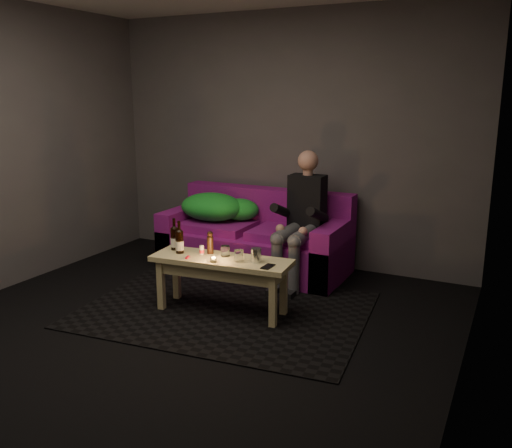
{
  "coord_description": "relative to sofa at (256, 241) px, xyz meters",
  "views": [
    {
      "loc": [
        2.23,
        -2.99,
        1.78
      ],
      "look_at": [
        0.07,
        1.36,
        0.6
      ],
      "focal_mm": 38.0,
      "sensor_mm": 36.0,
      "label": 1
    }
  ],
  "objects": [
    {
      "name": "floor",
      "position": [
        0.15,
        -1.82,
        -0.29
      ],
      "size": [
        4.5,
        4.5,
        0.0
      ],
      "primitive_type": "plane",
      "color": "black",
      "rests_on": "ground"
    },
    {
      "name": "room",
      "position": [
        0.15,
        -1.35,
        1.35
      ],
      "size": [
        4.5,
        4.5,
        4.5
      ],
      "color": "silver",
      "rests_on": "ground"
    },
    {
      "name": "rug",
      "position": [
        0.26,
        -1.11,
        -0.29
      ],
      "size": [
        2.46,
        1.89,
        0.01
      ],
      "primitive_type": "cube",
      "rotation": [
        0.0,
        0.0,
        0.09
      ],
      "color": "black",
      "rests_on": "floor"
    },
    {
      "name": "sofa",
      "position": [
        0.0,
        0.0,
        0.0
      ],
      "size": [
        1.87,
        0.84,
        0.81
      ],
      "color": "#7E1076",
      "rests_on": "floor"
    },
    {
      "name": "green_blanket",
      "position": [
        -0.46,
        -0.01,
        0.32
      ],
      "size": [
        0.82,
        0.56,
        0.28
      ],
      "color": "green",
      "rests_on": "sofa"
    },
    {
      "name": "person",
      "position": [
        0.55,
        -0.15,
        0.36
      ],
      "size": [
        0.34,
        0.78,
        1.25
      ],
      "color": "black",
      "rests_on": "sofa"
    },
    {
      "name": "coffee_table",
      "position": [
        0.26,
        -1.16,
        0.1
      ],
      "size": [
        1.19,
        0.47,
        0.47
      ],
      "rotation": [
        0.0,
        0.0,
        0.09
      ],
      "color": "tan",
      "rests_on": "rug"
    },
    {
      "name": "beer_bottle_a",
      "position": [
        -0.22,
        -1.13,
        0.28
      ],
      "size": [
        0.07,
        0.07,
        0.27
      ],
      "color": "black",
      "rests_on": "coffee_table"
    },
    {
      "name": "beer_bottle_b",
      "position": [
        -0.12,
        -1.19,
        0.28
      ],
      "size": [
        0.07,
        0.07,
        0.27
      ],
      "color": "black",
      "rests_on": "coffee_table"
    },
    {
      "name": "salt_shaker",
      "position": [
        0.06,
        -1.15,
        0.22
      ],
      "size": [
        0.05,
        0.05,
        0.08
      ],
      "primitive_type": "cylinder",
      "rotation": [
        0.0,
        0.0,
        -0.4
      ],
      "color": "silver",
      "rests_on": "coffee_table"
    },
    {
      "name": "pepper_mill",
      "position": [
        0.11,
        -1.1,
        0.25
      ],
      "size": [
        0.07,
        0.07,
        0.15
      ],
      "primitive_type": "cylinder",
      "rotation": [
        0.0,
        0.0,
        -0.35
      ],
      "color": "black",
      "rests_on": "coffee_table"
    },
    {
      "name": "tumbler_back",
      "position": [
        0.26,
        -1.11,
        0.23
      ],
      "size": [
        0.09,
        0.09,
        0.09
      ],
      "primitive_type": "cylinder",
      "rotation": [
        0.0,
        0.0,
        0.21
      ],
      "color": "white",
      "rests_on": "coffee_table"
    },
    {
      "name": "tealight",
      "position": [
        0.25,
        -1.28,
        0.2
      ],
      "size": [
        0.06,
        0.06,
        0.04
      ],
      "color": "white",
      "rests_on": "coffee_table"
    },
    {
      "name": "tumbler_front",
      "position": [
        0.43,
        -1.18,
        0.23
      ],
      "size": [
        0.08,
        0.08,
        0.09
      ],
      "primitive_type": "cylinder",
      "rotation": [
        0.0,
        0.0,
        0.04
      ],
      "color": "white",
      "rests_on": "coffee_table"
    },
    {
      "name": "steel_cup",
      "position": [
        0.56,
        -1.14,
        0.24
      ],
      "size": [
        0.1,
        0.1,
        0.11
      ],
      "primitive_type": "cylinder",
      "rotation": [
        0.0,
        0.0,
        -0.2
      ],
      "color": "silver",
      "rests_on": "coffee_table"
    },
    {
      "name": "smartphone",
      "position": [
        0.7,
        -1.21,
        0.19
      ],
      "size": [
        0.07,
        0.14,
        0.01
      ],
      "primitive_type": "cube",
      "rotation": [
        0.0,
        0.0,
        -0.02
      ],
      "color": "black",
      "rests_on": "coffee_table"
    },
    {
      "name": "red_lighter",
      "position": [
        0.01,
        -1.29,
        0.19
      ],
      "size": [
        0.04,
        0.07,
        0.01
      ],
      "primitive_type": "cube",
      "rotation": [
        0.0,
        0.0,
        0.3
      ],
      "color": "red",
      "rests_on": "coffee_table"
    }
  ]
}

